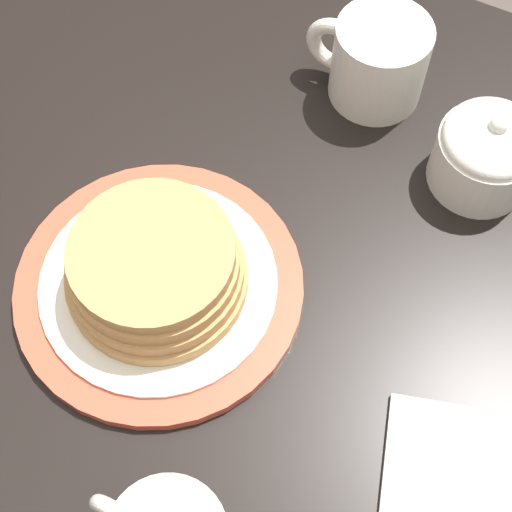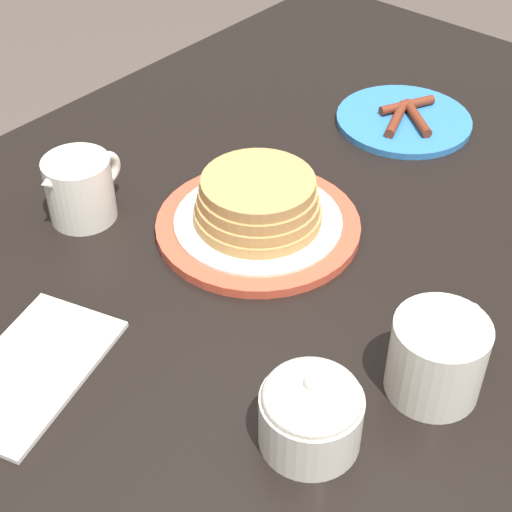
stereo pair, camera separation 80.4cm
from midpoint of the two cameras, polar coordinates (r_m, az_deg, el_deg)
The scene contains 7 objects.
dining_table at distance 0.83m, azimuth 12.57°, elevation -22.28°, with size 1.38×0.88×0.74m.
pancake_plate at distance 0.71m, azimuth 13.18°, elevation -15.74°, with size 0.25×0.25×0.07m.
side_plate_bacon at distance 0.95m, azimuth 23.04°, elevation -2.83°, with size 0.20×0.20×0.02m.
coffee_mug at distance 0.67m, azimuth 34.95°, elevation -30.84°, with size 0.12×0.09×0.08m.
creamer_pitcher at distance 0.70m, azimuth -5.22°, elevation -13.60°, with size 0.12×0.08×0.09m.
sugar_bowl at distance 0.61m, azimuth 25.67°, elevation -39.53°, with size 0.09×0.09×0.09m.
napkin at distance 0.63m, azimuth -8.04°, elevation -35.20°, with size 0.22×0.16×0.01m.
Camera 2 is at (-0.57, -0.47, 1.34)m, focal length 55.00 mm.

